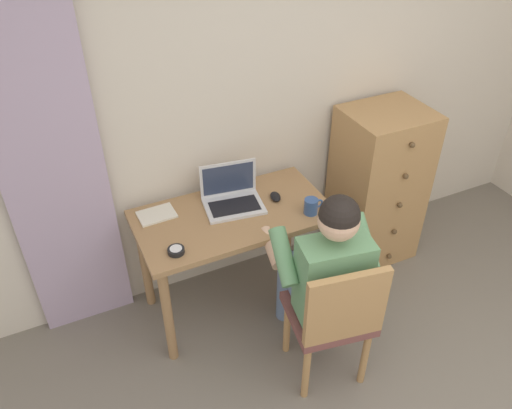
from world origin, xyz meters
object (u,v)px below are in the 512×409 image
desk (234,229)px  desk_clock (176,251)px  chair (334,316)px  laptop (232,197)px  notebook_pad (157,215)px  coffee_mug (311,206)px  dresser (377,186)px  computer_mouse (275,197)px  person_seated (323,267)px

desk → desk_clock: size_ratio=12.60×
desk → chair: 0.79m
desk → laptop: 0.20m
chair → notebook_pad: chair is taller
coffee_mug → desk_clock: bearing=179.9°
desk → dresser: size_ratio=1.01×
laptop → desk: bearing=-110.2°
laptop → dresser: bearing=-0.7°
dresser → chair: bearing=-136.4°
desk → notebook_pad: notebook_pad is taller
computer_mouse → coffee_mug: bearing=-48.0°
dresser → desk_clock: bearing=-170.1°
desk → desk_clock: bearing=-155.4°
chair → computer_mouse: 0.81m
computer_mouse → chair: bearing=-81.1°
dresser → desk_clock: 1.55m
desk_clock → notebook_pad: 0.36m
notebook_pad → laptop: bearing=-12.1°
chair → laptop: size_ratio=2.38×
person_seated → notebook_pad: (-0.68, 0.73, 0.07)m
desk_clock → coffee_mug: bearing=-0.1°
desk_clock → desk: bearing=24.6°
chair → laptop: laptop is taller
laptop → coffee_mug: size_ratio=3.10×
desk → person_seated: bearing=-63.7°
computer_mouse → notebook_pad: bearing=-179.8°
person_seated → laptop: bearing=110.4°
desk_clock → notebook_pad: bearing=90.1°
chair → notebook_pad: size_ratio=4.22×
dresser → computer_mouse: (-0.82, -0.05, 0.19)m
laptop → notebook_pad: (-0.44, 0.08, -0.05)m
notebook_pad → coffee_mug: bearing=-25.5°
person_seated → coffee_mug: person_seated is taller
chair → computer_mouse: chair is taller
desk_clock → dresser: bearing=9.9°
desk_clock → chair: bearing=-40.2°
chair → coffee_mug: (0.16, 0.55, 0.29)m
dresser → person_seated: bearing=-142.6°
computer_mouse → desk_clock: bearing=-151.0°
desk → coffee_mug: coffee_mug is taller
person_seated → coffee_mug: bearing=69.7°
dresser → chair: dresser is taller
chair → person_seated: person_seated is taller
person_seated → notebook_pad: bearing=133.0°
desk → desk_clock: (-0.40, -0.19, 0.13)m
chair → laptop: bearing=104.5°
chair → laptop: (-0.21, 0.83, 0.29)m
person_seated → laptop: size_ratio=3.24×
desk_clock → coffee_mug: (0.82, -0.00, 0.03)m
laptop → chair: bearing=-75.5°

